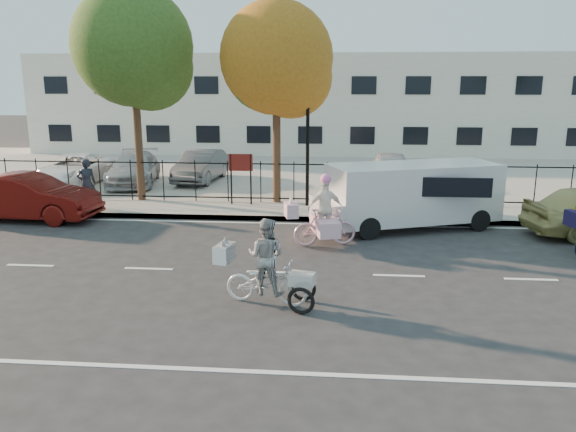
# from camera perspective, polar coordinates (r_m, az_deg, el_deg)

# --- Properties ---
(ground) EXTENTS (120.00, 120.00, 0.00)m
(ground) POSITION_cam_1_polar(r_m,az_deg,el_deg) (13.43, -1.68, -5.74)
(ground) COLOR #333334
(road_markings) EXTENTS (60.00, 9.52, 0.01)m
(road_markings) POSITION_cam_1_polar(r_m,az_deg,el_deg) (13.43, -1.68, -5.72)
(road_markings) COLOR silver
(road_markings) RESTS_ON ground
(curb) EXTENTS (60.00, 0.10, 0.15)m
(curb) POSITION_cam_1_polar(r_m,az_deg,el_deg) (18.23, 0.10, -0.29)
(curb) COLOR #A8A399
(curb) RESTS_ON ground
(sidewalk) EXTENTS (60.00, 2.20, 0.15)m
(sidewalk) POSITION_cam_1_polar(r_m,az_deg,el_deg) (19.25, 0.36, 0.46)
(sidewalk) COLOR #A8A399
(sidewalk) RESTS_ON ground
(parking_lot) EXTENTS (60.00, 15.60, 0.15)m
(parking_lot) POSITION_cam_1_polar(r_m,az_deg,el_deg) (27.97, 1.78, 4.58)
(parking_lot) COLOR #A8A399
(parking_lot) RESTS_ON ground
(iron_fence) EXTENTS (58.00, 0.06, 1.50)m
(iron_fence) POSITION_cam_1_polar(r_m,az_deg,el_deg) (20.16, 0.60, 3.45)
(iron_fence) COLOR black
(iron_fence) RESTS_ON sidewalk
(building) EXTENTS (34.00, 10.00, 6.00)m
(building) POSITION_cam_1_polar(r_m,az_deg,el_deg) (37.65, 2.64, 11.35)
(building) COLOR silver
(building) RESTS_ON ground
(lamppost) EXTENTS (0.36, 0.36, 4.33)m
(lamppost) POSITION_cam_1_polar(r_m,az_deg,el_deg) (19.46, 2.02, 9.64)
(lamppost) COLOR black
(lamppost) RESTS_ON sidewalk
(street_sign) EXTENTS (0.85, 0.06, 1.80)m
(street_sign) POSITION_cam_1_polar(r_m,az_deg,el_deg) (19.90, -4.82, 4.78)
(street_sign) COLOR black
(street_sign) RESTS_ON sidewalk
(zebra_trike) EXTENTS (2.10, 1.08, 1.80)m
(zebra_trike) POSITION_cam_1_polar(r_m,az_deg,el_deg) (11.40, -2.20, -5.63)
(zebra_trike) COLOR white
(zebra_trike) RESTS_ON ground
(unicorn_bike) EXTENTS (2.05, 1.46, 2.01)m
(unicorn_bike) POSITION_cam_1_polar(r_m,az_deg,el_deg) (15.39, 3.66, -0.36)
(unicorn_bike) COLOR #DBA6B0
(unicorn_bike) RESTS_ON ground
(white_van) EXTENTS (6.08, 3.55, 1.99)m
(white_van) POSITION_cam_1_polar(r_m,az_deg,el_deg) (17.57, 12.24, 2.30)
(white_van) COLOR white
(white_van) RESTS_ON ground
(red_sedan) EXTENTS (4.67, 1.87, 1.51)m
(red_sedan) POSITION_cam_1_polar(r_m,az_deg,el_deg) (20.12, -24.95, 1.73)
(red_sedan) COLOR #500C09
(red_sedan) RESTS_ON ground
(pedestrian) EXTENTS (0.75, 0.68, 1.72)m
(pedestrian) POSITION_cam_1_polar(r_m,az_deg,el_deg) (20.50, -19.77, 3.13)
(pedestrian) COLOR black
(pedestrian) RESTS_ON sidewalk
(lot_car_a) EXTENTS (2.70, 4.86, 1.33)m
(lot_car_a) POSITION_cam_1_polar(r_m,az_deg,el_deg) (24.87, -15.40, 4.69)
(lot_car_a) COLOR #A2A5AA
(lot_car_a) RESTS_ON parking_lot
(lot_car_b) EXTENTS (2.19, 4.60, 1.27)m
(lot_car_b) POSITION_cam_1_polar(r_m,az_deg,el_deg) (25.51, -20.89, 4.43)
(lot_car_b) COLOR white
(lot_car_b) RESTS_ON parking_lot
(lot_car_c) EXTENTS (1.77, 4.18, 1.34)m
(lot_car_c) POSITION_cam_1_polar(r_m,az_deg,el_deg) (24.92, -8.83, 5.05)
(lot_car_c) COLOR #4C5054
(lot_car_c) RESTS_ON parking_lot
(lot_car_d) EXTENTS (1.77, 4.13, 1.39)m
(lot_car_d) POSITION_cam_1_polar(r_m,az_deg,el_deg) (23.99, 10.44, 4.72)
(lot_car_d) COLOR #ADAEB5
(lot_car_d) RESTS_ON parking_lot
(tree_west) EXTENTS (4.22, 4.22, 7.74)m
(tree_west) POSITION_cam_1_polar(r_m,az_deg,el_deg) (21.16, -15.05, 15.77)
(tree_west) COLOR #442D1D
(tree_west) RESTS_ON ground
(tree_mid) EXTENTS (3.91, 3.91, 7.17)m
(tree_mid) POSITION_cam_1_polar(r_m,az_deg,el_deg) (20.05, -0.77, 15.22)
(tree_mid) COLOR #442D1D
(tree_mid) RESTS_ON ground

